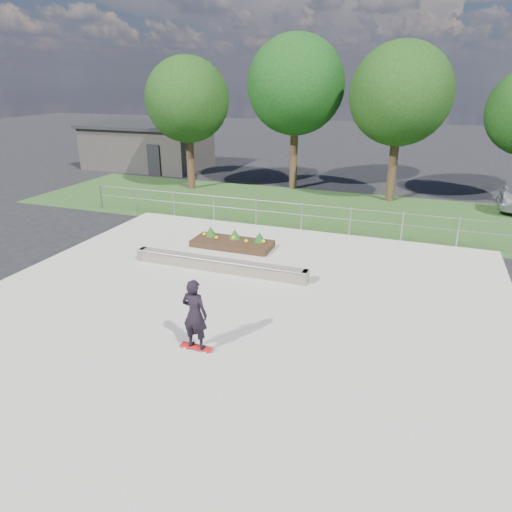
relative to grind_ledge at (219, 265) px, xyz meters
The scene contains 11 objects.
ground 2.75m from the grind_ledge, 58.90° to the right, with size 120.00×120.00×0.00m, color black.
grass_verge 8.77m from the grind_ledge, 80.72° to the left, with size 30.00×8.00×0.02m, color #26451B.
concrete_slab 2.75m from the grind_ledge, 58.90° to the right, with size 15.00×15.00×0.06m, color #ADA999.
fence 5.37m from the grind_ledge, 74.67° to the left, with size 20.06×0.06×1.20m.
building 20.12m from the grind_ledge, 128.80° to the left, with size 8.40×5.40×3.00m.
tree_far_left 13.34m from the grind_ledge, 121.72° to the left, with size 4.55×4.55×7.15m.
tree_mid_left 13.78m from the grind_ledge, 94.91° to the left, with size 5.25×5.25×8.25m.
tree_mid_right 13.42m from the grind_ledge, 69.26° to the left, with size 4.90×4.90×7.70m.
grind_ledge is the anchor object (origin of this frame).
planter_bed 2.34m from the grind_ledge, 101.61° to the left, with size 3.00×1.20×0.61m.
skateboarder 4.74m from the grind_ledge, 71.80° to the right, with size 0.80×0.44×1.78m.
Camera 1 is at (4.50, -10.18, 5.96)m, focal length 32.00 mm.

